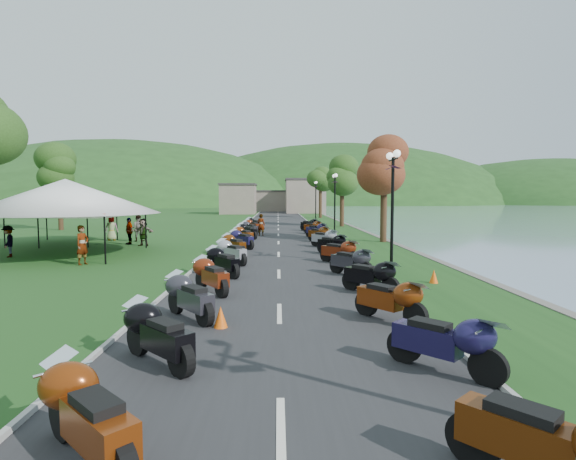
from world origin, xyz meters
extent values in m
cube|color=#2A2A2C|center=(0.00, 40.00, 0.01)|extent=(7.00, 120.00, 0.02)
cube|color=gray|center=(-2.00, 85.00, 2.50)|extent=(18.00, 16.00, 5.00)
imported|color=slate|center=(-8.87, 18.72, 0.00)|extent=(0.70, 0.79, 1.79)
imported|color=slate|center=(-9.63, 29.23, 0.00)|extent=(0.89, 0.51, 1.81)
imported|color=slate|center=(-13.74, 21.35, 0.00)|extent=(0.77, 1.13, 1.62)
cone|color=#F2590C|center=(-1.39, 8.75, 0.26)|extent=(0.34, 0.34, 0.53)
camera|label=1|loc=(-0.03, -1.63, 3.10)|focal=28.00mm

